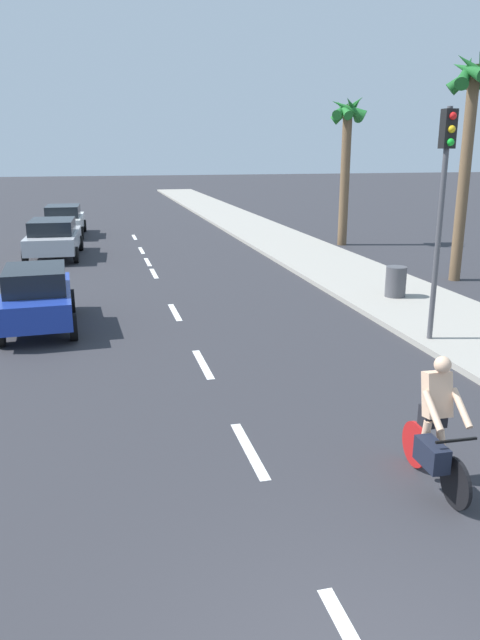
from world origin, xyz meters
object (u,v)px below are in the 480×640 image
at_px(palm_tree_far, 347,134).
at_px(parked_car_white, 64,220).
at_px(parked_car_blue, 37,296).
at_px(parked_car_silver, 54,237).
at_px(palm_tree_mid, 471,107).
at_px(traffic_signal, 443,185).
at_px(trash_bin_near, 396,282).
at_px(cyclist, 435,430).

bearing_deg(palm_tree_far, parked_car_white, 154.23).
bearing_deg(palm_tree_far, parked_car_blue, -139.61).
relative_size(parked_car_silver, palm_tree_mid, 0.62).
height_order(palm_tree_mid, traffic_signal, palm_tree_mid).
relative_size(palm_tree_mid, palm_tree_far, 1.11).
distance_m(parked_car_blue, trash_bin_near, 10.02).
bearing_deg(parked_car_white, palm_tree_far, -23.35).
distance_m(palm_tree_mid, trash_bin_near, 6.46).
relative_size(parked_car_white, trash_bin_near, 4.95).
distance_m(palm_tree_mid, traffic_signal, 7.91).
height_order(parked_car_silver, parked_car_white, same).
bearing_deg(parked_car_blue, traffic_signal, -23.89).
xyz_separation_m(cyclist, parked_car_white, (-5.52, 25.97, 0.01)).
relative_size(parked_car_blue, traffic_signal, 0.75).
relative_size(palm_tree_far, trash_bin_near, 7.59).
bearing_deg(parked_car_blue, parked_car_white, 87.50).
relative_size(cyclist, parked_car_silver, 0.39).
bearing_deg(parked_car_white, parked_car_blue, -87.85).
height_order(parked_car_silver, trash_bin_near, parked_car_silver).
distance_m(cyclist, parked_car_white, 26.56).
relative_size(cyclist, parked_car_blue, 0.47).
relative_size(parked_car_silver, traffic_signal, 0.90).
height_order(parked_car_white, palm_tree_mid, palm_tree_mid).
bearing_deg(cyclist, parked_car_blue, -56.57).
bearing_deg(traffic_signal, palm_tree_mid, 53.36).
height_order(traffic_signal, trash_bin_near, traffic_signal).
distance_m(parked_car_silver, traffic_signal, 16.92).
xyz_separation_m(parked_car_silver, palm_tree_far, (12.89, 0.28, 4.10)).
bearing_deg(trash_bin_near, traffic_signal, -106.68).
bearing_deg(trash_bin_near, palm_tree_far, 75.17).
xyz_separation_m(palm_tree_mid, traffic_signal, (-4.57, -6.14, -2.02)).
height_order(parked_car_blue, parked_car_white, same).
bearing_deg(cyclist, parked_car_white, -76.50).
height_order(cyclist, parked_car_white, cyclist).
bearing_deg(parked_car_silver, cyclist, -70.73).
xyz_separation_m(parked_car_white, palm_tree_mid, (13.32, -14.35, 4.78)).
relative_size(parked_car_blue, parked_car_white, 0.88).
relative_size(palm_tree_mid, traffic_signal, 1.44).
height_order(cyclist, trash_bin_near, cyclist).
bearing_deg(palm_tree_far, palm_tree_mid, -85.65).
xyz_separation_m(traffic_signal, trash_bin_near, (1.18, 3.93, -3.02)).
bearing_deg(cyclist, parked_car_silver, -72.20).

